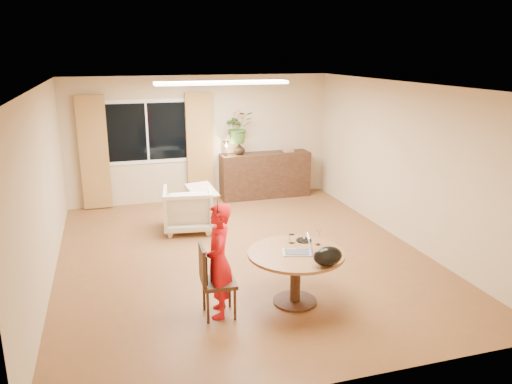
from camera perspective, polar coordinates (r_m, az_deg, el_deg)
floor at (r=7.83m, az=-1.57°, el=-7.25°), size 6.50×6.50×0.00m
ceiling at (r=7.22m, az=-1.73°, el=12.10°), size 6.50×6.50×0.00m
wall_back at (r=10.53m, az=-6.28°, el=6.06°), size 5.50×0.00×5.50m
wall_left at (r=7.24m, az=-23.17°, el=0.38°), size 0.00×6.50×6.50m
wall_right at (r=8.54m, az=16.51°, el=3.21°), size 0.00×6.50×6.50m
window at (r=10.34m, az=-12.34°, el=6.73°), size 1.70×0.03×1.30m
curtain_left at (r=10.30m, az=-18.02°, el=4.28°), size 0.55×0.08×2.25m
curtain_right at (r=10.46m, az=-6.43°, el=5.12°), size 0.55×0.08×2.25m
ceiling_panel at (r=8.39m, az=-3.90°, el=12.35°), size 2.20×0.35×0.05m
dining_table at (r=6.26m, az=4.56°, el=-8.09°), size 1.20×1.20×0.68m
dining_chair at (r=6.01m, az=-4.28°, el=-10.06°), size 0.45×0.41×0.90m
child at (r=5.93m, az=-4.29°, el=-7.83°), size 0.56×0.43×1.39m
laptop at (r=6.13m, az=4.70°, el=-5.93°), size 0.41×0.33×0.24m
tumbler at (r=6.46m, az=4.11°, el=-5.34°), size 0.08×0.08×0.11m
wine_glass at (r=6.42m, az=7.13°, el=-5.21°), size 0.08×0.08×0.19m
pot_lid at (r=6.55m, az=5.50°, el=-5.45°), size 0.24×0.24×0.03m
handbag at (r=5.82m, az=8.21°, el=-7.28°), size 0.39×0.28×0.23m
armchair at (r=8.86m, az=-7.77°, el=-1.92°), size 0.95×0.97×0.78m
throw at (r=8.76m, az=-6.20°, el=0.70°), size 0.56×0.63×0.03m
sideboard at (r=10.78m, az=1.05°, el=1.95°), size 1.94×0.47×0.97m
vase at (r=10.50m, az=-1.92°, el=4.96°), size 0.30×0.30×0.25m
bouquet at (r=10.42m, az=-2.07°, el=7.41°), size 0.66×0.60×0.66m
book_stack at (r=10.84m, az=3.70°, el=4.85°), size 0.22×0.17×0.09m
desk_lamp at (r=10.37m, az=-3.43°, el=5.00°), size 0.15×0.15×0.32m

